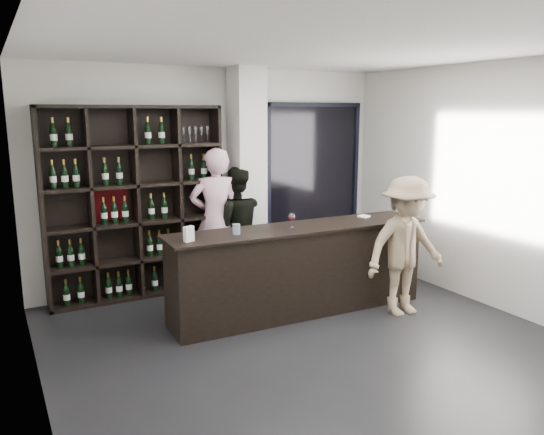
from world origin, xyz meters
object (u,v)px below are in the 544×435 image
tasting_counter (300,270)px  taster_pink (216,219)px  wine_shelf (136,204)px  taster_black (237,226)px  customer (406,246)px

tasting_counter → taster_pink: bearing=112.9°
tasting_counter → taster_pink: size_ratio=1.68×
tasting_counter → taster_pink: taster_pink is taller
tasting_counter → wine_shelf: bearing=137.5°
taster_black → customer: size_ratio=1.00×
tasting_counter → customer: 1.25m
tasting_counter → taster_black: (-0.20, 1.30, 0.29)m
taster_pink → tasting_counter: bearing=124.0°
wine_shelf → taster_black: wine_shelf is taller
wine_shelf → taster_pink: bearing=-9.4°
wine_shelf → tasting_counter: wine_shelf is taller
wine_shelf → taster_pink: wine_shelf is taller
customer → taster_pink: bearing=131.6°
taster_pink → customer: size_ratio=1.16×
taster_black → tasting_counter: bearing=120.3°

